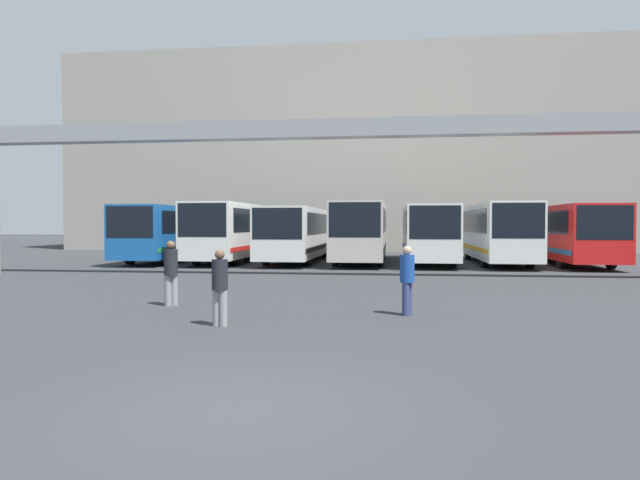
% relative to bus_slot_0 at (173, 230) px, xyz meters
% --- Properties ---
extents(ground_plane, '(200.00, 200.00, 0.00)m').
position_rel_bus_slot_0_xyz_m(ground_plane, '(10.84, -25.15, -1.78)').
color(ground_plane, '#2D3033').
extents(building_backdrop, '(50.18, 12.00, 16.00)m').
position_rel_bus_slot_0_xyz_m(building_backdrop, '(10.84, 18.27, 6.22)').
color(building_backdrop, gray).
rests_on(building_backdrop, ground).
extents(overhead_gantry, '(31.01, 0.80, 6.20)m').
position_rel_bus_slot_0_xyz_m(overhead_gantry, '(10.84, -9.13, 3.49)').
color(overhead_gantry, gray).
rests_on(overhead_gantry, ground).
extents(bus_slot_0, '(2.61, 10.84, 3.09)m').
position_rel_bus_slot_0_xyz_m(bus_slot_0, '(0.00, 0.00, 0.00)').
color(bus_slot_0, '#1959A5').
rests_on(bus_slot_0, ground).
extents(bus_slot_1, '(2.62, 11.05, 3.22)m').
position_rel_bus_slot_0_xyz_m(bus_slot_1, '(3.61, 0.10, 0.07)').
color(bus_slot_1, silver).
rests_on(bus_slot_1, ground).
extents(bus_slot_2, '(2.60, 12.16, 2.98)m').
position_rel_bus_slot_0_xyz_m(bus_slot_2, '(7.23, 0.66, -0.06)').
color(bus_slot_2, silver).
rests_on(bus_slot_2, ground).
extents(bus_slot_3, '(2.61, 11.25, 3.22)m').
position_rel_bus_slot_0_xyz_m(bus_slot_3, '(10.84, 0.20, 0.08)').
color(bus_slot_3, beige).
rests_on(bus_slot_3, ground).
extents(bus_slot_4, '(2.51, 11.64, 3.06)m').
position_rel_bus_slot_0_xyz_m(bus_slot_4, '(14.46, 0.40, -0.01)').
color(bus_slot_4, silver).
rests_on(bus_slot_4, ground).
extents(bus_slot_5, '(2.49, 11.04, 3.17)m').
position_rel_bus_slot_0_xyz_m(bus_slot_5, '(18.07, 0.10, 0.04)').
color(bus_slot_5, silver).
rests_on(bus_slot_5, ground).
extents(bus_slot_6, '(2.59, 10.70, 3.04)m').
position_rel_bus_slot_0_xyz_m(bus_slot_6, '(21.69, -0.07, -0.03)').
color(bus_slot_6, red).
rests_on(bus_slot_6, ground).
extents(pedestrian_mid_left, '(0.35, 0.35, 1.69)m').
position_rel_bus_slot_0_xyz_m(pedestrian_mid_left, '(6.86, -17.27, -0.88)').
color(pedestrian_mid_left, gray).
rests_on(pedestrian_mid_left, ground).
extents(pedestrian_near_center, '(0.33, 0.33, 1.60)m').
position_rel_bus_slot_0_xyz_m(pedestrian_near_center, '(9.01, -19.96, -0.93)').
color(pedestrian_near_center, gray).
rests_on(pedestrian_near_center, ground).
extents(pedestrian_mid_right, '(0.34, 0.34, 1.62)m').
position_rel_bus_slot_0_xyz_m(pedestrian_mid_right, '(12.91, -18.03, -0.92)').
color(pedestrian_mid_right, navy).
rests_on(pedestrian_mid_right, ground).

